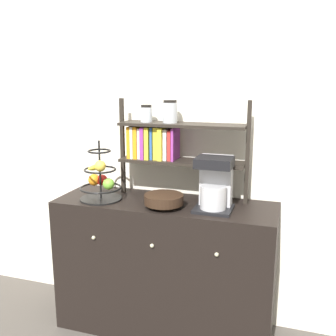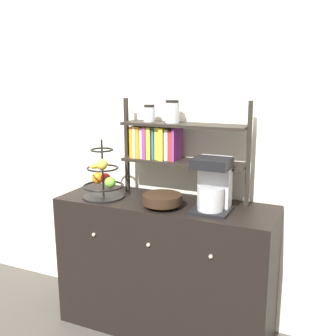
% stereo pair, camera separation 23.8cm
% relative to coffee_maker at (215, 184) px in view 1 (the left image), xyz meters
% --- Properties ---
extents(wall_back, '(7.00, 0.05, 2.60)m').
position_rel_coffee_maker_xyz_m(wall_back, '(-0.32, 0.31, 0.27)').
color(wall_back, silver).
rests_on(wall_back, ground_plane).
extents(sideboard, '(1.37, 0.47, 0.87)m').
position_rel_coffee_maker_xyz_m(sideboard, '(-0.32, 0.04, -0.59)').
color(sideboard, black).
rests_on(sideboard, ground_plane).
extents(coffee_maker, '(0.22, 0.21, 0.32)m').
position_rel_coffee_maker_xyz_m(coffee_maker, '(0.00, 0.00, 0.00)').
color(coffee_maker, black).
rests_on(coffee_maker, sideboard).
extents(fruit_stand, '(0.27, 0.27, 0.38)m').
position_rel_coffee_maker_xyz_m(fruit_stand, '(-0.72, -0.03, -0.03)').
color(fruit_stand, black).
rests_on(fruit_stand, sideboard).
extents(wooden_bowl, '(0.23, 0.23, 0.08)m').
position_rel_coffee_maker_xyz_m(wooden_bowl, '(-0.29, -0.06, -0.11)').
color(wooden_bowl, black).
rests_on(wooden_bowl, sideboard).
extents(shelf_hutch, '(0.84, 0.20, 0.63)m').
position_rel_coffee_maker_xyz_m(shelf_hutch, '(-0.36, 0.16, 0.22)').
color(shelf_hutch, black).
rests_on(shelf_hutch, sideboard).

